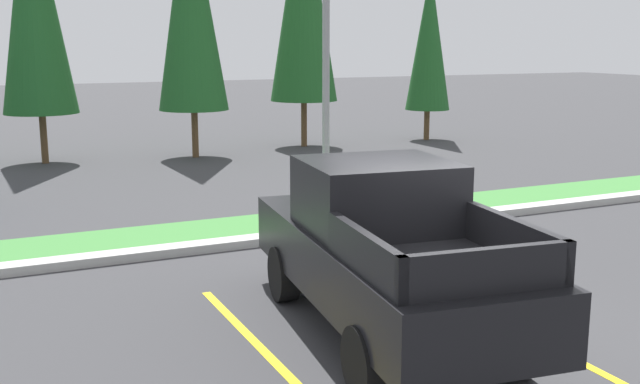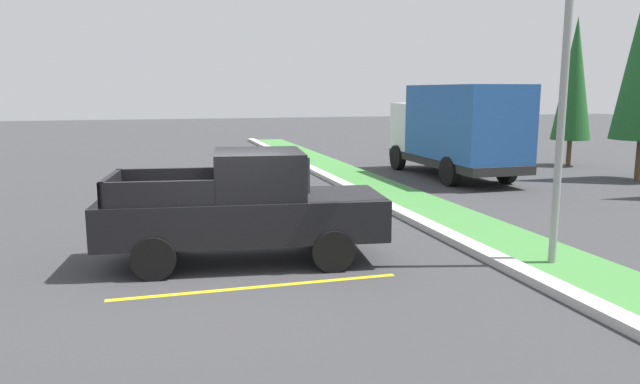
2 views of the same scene
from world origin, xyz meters
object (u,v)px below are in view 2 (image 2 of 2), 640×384
object	(u,v)px
cargo_truck_distant	(456,128)
street_light	(558,51)
pickup_truck_main	(246,208)
cypress_tree_leftmost	(574,79)

from	to	relation	value
cargo_truck_distant	street_light	xyz separation A→B (m)	(10.54, -3.87, 2.03)
street_light	pickup_truck_main	bearing A→B (deg)	-108.98
pickup_truck_main	street_light	world-z (taller)	street_light
cargo_truck_distant	cypress_tree_leftmost	xyz separation A→B (m)	(-1.93, 6.51, 1.83)
street_light	cypress_tree_leftmost	xyz separation A→B (m)	(-12.47, 10.38, -0.19)
cypress_tree_leftmost	street_light	bearing A→B (deg)	-39.78
cargo_truck_distant	street_light	bearing A→B (deg)	-20.16
cargo_truck_distant	street_light	distance (m)	11.41
cargo_truck_distant	cypress_tree_leftmost	bearing A→B (deg)	106.53
pickup_truck_main	street_light	bearing A→B (deg)	71.02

